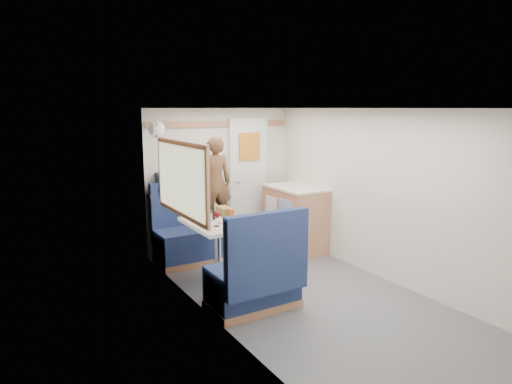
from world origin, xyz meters
TOP-DOWN VIEW (x-y plane):
  - floor at (0.00, 0.00)m, footprint 4.50×4.50m
  - ceiling at (0.00, 0.00)m, footprint 4.50×4.50m
  - wall_back at (0.00, 2.25)m, footprint 2.20×0.02m
  - wall_left at (-1.10, 0.00)m, footprint 0.02×4.50m
  - wall_right at (1.10, 0.00)m, footprint 0.02×4.50m
  - oak_trim_low at (0.00, 2.23)m, footprint 2.15×0.02m
  - oak_trim_high at (0.00, 2.23)m, footprint 2.15×0.02m
  - side_window at (-1.08, 1.00)m, footprint 0.04×1.30m
  - rear_door at (0.45, 2.22)m, footprint 0.62×0.12m
  - dinette_table at (-0.65, 1.00)m, footprint 0.62×0.92m
  - bench_far at (-0.65, 1.86)m, footprint 0.90×0.59m
  - bench_near at (-0.65, 0.14)m, footprint 0.90×0.59m
  - ledge at (-0.65, 2.12)m, footprint 0.90×0.14m
  - dome_light at (-1.04, 1.85)m, footprint 0.20×0.20m
  - galley_counter at (0.82, 1.55)m, footprint 0.57×0.92m
  - person at (-0.34, 1.70)m, footprint 0.48×0.35m
  - duffel_bag at (-0.71, 2.12)m, footprint 0.57×0.32m
  - tray at (-0.50, 0.82)m, footprint 0.35×0.41m
  - orange_fruit at (-0.50, 0.85)m, footprint 0.07×0.07m
  - cheese_block at (-0.65, 0.62)m, footprint 0.11×0.07m
  - wine_glass at (-0.74, 0.84)m, footprint 0.08×0.08m
  - tumbler_left at (-0.88, 0.85)m, footprint 0.07×0.07m
  - tumbler_mid at (-0.70, 1.33)m, footprint 0.07×0.07m
  - tumbler_right at (-0.69, 1.12)m, footprint 0.07×0.07m
  - beer_glass at (-0.43, 1.10)m, footprint 0.07×0.07m
  - pepper_grinder at (-0.63, 1.13)m, footprint 0.04×0.04m
  - bread_loaf at (-0.43, 1.27)m, footprint 0.13×0.24m

SIDE VIEW (x-z plane):
  - floor at x=0.00m, z-range 0.00..0.00m
  - bench_far at x=-0.65m, z-range -0.22..0.83m
  - bench_near at x=-0.65m, z-range -0.22..0.83m
  - galley_counter at x=0.82m, z-range 0.01..0.93m
  - dinette_table at x=-0.65m, z-range 0.21..0.93m
  - tray at x=-0.50m, z-range 0.72..0.74m
  - cheese_block at x=-0.65m, z-range 0.74..0.78m
  - bread_loaf at x=-0.43m, z-range 0.72..0.82m
  - pepper_grinder at x=-0.63m, z-range 0.72..0.82m
  - tumbler_right at x=-0.69m, z-range 0.72..0.83m
  - tumbler_left at x=-0.88m, z-range 0.72..0.83m
  - beer_glass at x=-0.43m, z-range 0.72..0.83m
  - orange_fruit at x=-0.50m, z-range 0.74..0.81m
  - tumbler_mid at x=-0.70m, z-range 0.72..0.84m
  - wine_glass at x=-0.74m, z-range 0.76..0.93m
  - oak_trim_low at x=0.00m, z-range 0.81..0.89m
  - ledge at x=-0.65m, z-range 0.86..0.90m
  - rear_door at x=0.45m, z-range 0.04..1.90m
  - wall_back at x=0.00m, z-range 0.00..2.00m
  - wall_left at x=-1.10m, z-range 0.00..2.00m
  - wall_right at x=1.10m, z-range 0.00..2.00m
  - duffel_bag at x=-0.71m, z-range 0.90..1.16m
  - person at x=-0.34m, z-range 0.45..1.65m
  - side_window at x=-1.08m, z-range 0.89..1.61m
  - dome_light at x=-1.04m, z-range 1.65..1.85m
  - oak_trim_high at x=0.00m, z-range 1.74..1.82m
  - ceiling at x=0.00m, z-range 2.00..2.00m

